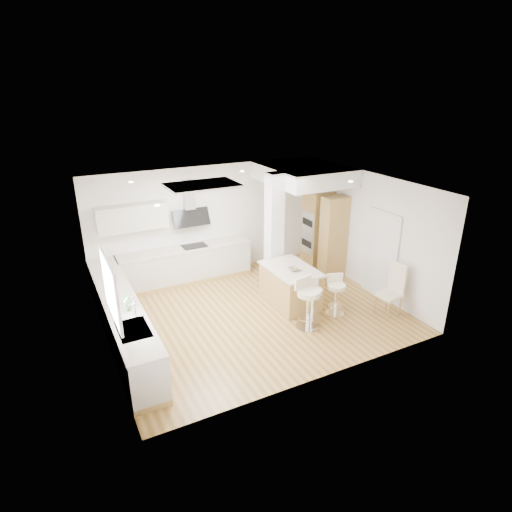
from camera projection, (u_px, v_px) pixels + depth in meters
ground at (253, 313)px, 9.32m from camera, size 6.00×6.00×0.00m
ceiling at (253, 313)px, 9.32m from camera, size 6.00×5.00×0.02m
wall_back at (208, 221)px, 10.86m from camera, size 6.00×0.04×2.80m
wall_left at (101, 282)px, 7.52m from camera, size 0.04×5.00×2.80m
wall_right at (366, 232)px, 10.07m from camera, size 0.04×5.00×2.80m
skylight at (203, 186)px, 8.44m from camera, size 4.10×2.10×0.06m
window_left at (110, 287)px, 6.69m from camera, size 0.06×1.28×1.07m
doorway_right at (381, 256)px, 9.71m from camera, size 0.05×1.00×2.10m
counter_left at (122, 319)px, 8.19m from camera, size 0.63×4.50×1.35m
counter_back at (179, 256)px, 10.51m from camera, size 3.62×0.63×2.50m
pillar at (274, 232)px, 10.02m from camera, size 0.35×0.35×2.80m
soffit at (303, 174)px, 10.39m from camera, size 1.78×2.20×0.40m
oven_column at (323, 233)px, 11.08m from camera, size 0.63×1.21×2.10m
peninsula at (290, 285)px, 9.58m from camera, size 0.95×1.43×0.93m
bar_stool_a at (308, 301)px, 8.55m from camera, size 0.57×0.57×1.08m
bar_stool_b at (312, 298)px, 8.86m from camera, size 0.49×0.49×0.92m
bar_stool_c at (336, 293)px, 9.11m from camera, size 0.51×0.51×0.90m
dining_chair at (393, 287)px, 9.07m from camera, size 0.50×0.50×1.17m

